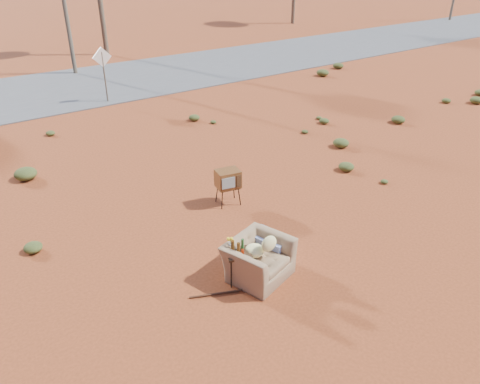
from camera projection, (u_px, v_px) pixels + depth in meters
ground at (259, 255)px, 9.64m from camera, size 140.00×140.00×0.00m
highway at (49, 91)px, 20.40m from camera, size 140.00×7.00×0.04m
armchair at (261, 252)px, 8.89m from camera, size 1.51×1.24×1.03m
tv_unit at (228, 179)px, 11.25m from camera, size 0.64×0.56×0.90m
side_table at (237, 251)px, 8.62m from camera, size 0.59×0.59×0.91m
rusty_bar at (231, 291)px, 8.59m from camera, size 1.46×0.64×0.04m
road_sign at (103, 65)px, 18.33m from camera, size 0.78×0.06×2.19m
scrub_patch at (132, 182)px, 12.31m from camera, size 17.49×8.07×0.33m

